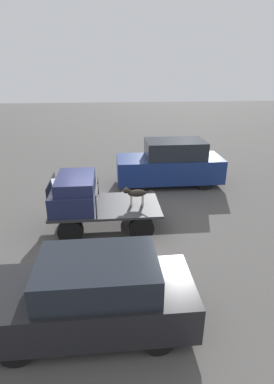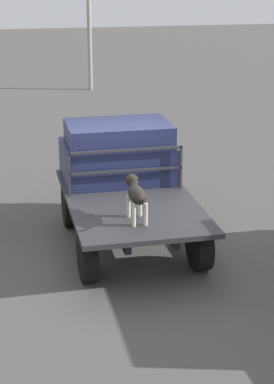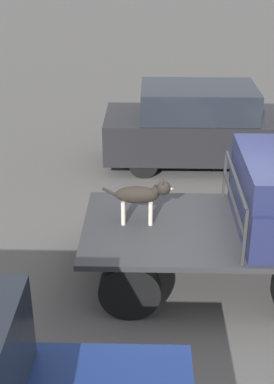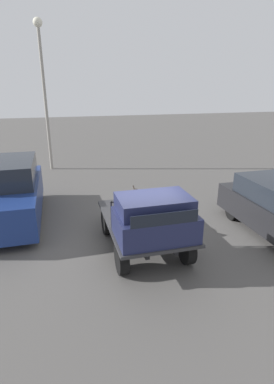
# 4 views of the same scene
# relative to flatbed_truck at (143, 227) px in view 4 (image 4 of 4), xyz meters

# --- Properties ---
(ground_plane) EXTENTS (80.00, 80.00, 0.00)m
(ground_plane) POSITION_rel_flatbed_truck_xyz_m (0.00, 0.00, -0.62)
(ground_plane) COLOR #514F4C
(flatbed_truck) EXTENTS (3.60, 2.08, 0.87)m
(flatbed_truck) POSITION_rel_flatbed_truck_xyz_m (0.00, 0.00, 0.00)
(flatbed_truck) COLOR black
(flatbed_truck) RESTS_ON ground
(truck_cab) EXTENTS (1.41, 1.96, 1.05)m
(truck_cab) POSITION_rel_flatbed_truck_xyz_m (1.02, 0.00, 0.75)
(truck_cab) COLOR #1E2347
(truck_cab) RESTS_ON flatbed_truck
(truck_headboard) EXTENTS (0.04, 1.96, 0.76)m
(truck_headboard) POSITION_rel_flatbed_truck_xyz_m (0.27, 0.00, 0.76)
(truck_headboard) COLOR #2D2D30
(truck_headboard) RESTS_ON flatbed_truck
(dog) EXTENTS (0.99, 0.24, 0.67)m
(dog) POSITION_rel_flatbed_truck_xyz_m (-0.97, 0.10, 0.67)
(dog) COLOR beige
(dog) RESTS_ON flatbed_truck
(parked_pickup_far) EXTENTS (4.82, 1.90, 2.11)m
(parked_pickup_far) POSITION_rel_flatbed_truck_xyz_m (-2.98, -3.88, 0.40)
(parked_pickup_far) COLOR black
(parked_pickup_far) RESTS_ON ground
(light_pole_near) EXTENTS (0.46, 0.46, 7.62)m
(light_pole_near) POSITION_rel_flatbed_truck_xyz_m (-9.72, -2.58, 4.32)
(light_pole_near) COLOR gray
(light_pole_near) RESTS_ON ground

